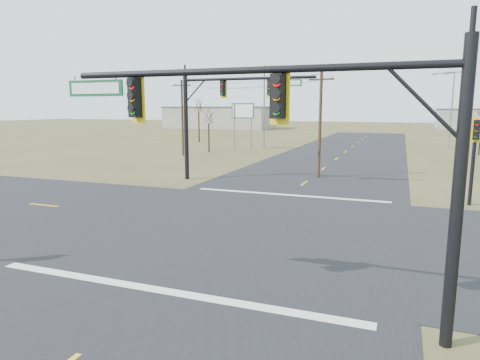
{
  "coord_description": "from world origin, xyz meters",
  "views": [
    {
      "loc": [
        6.28,
        -17.76,
        5.3
      ],
      "look_at": [
        -0.77,
        1.0,
        1.94
      ],
      "focal_mm": 32.0,
      "sensor_mm": 36.0,
      "label": 1
    }
  ],
  "objects_px": {
    "mast_arm_near": "(286,123)",
    "streetlight_a": "(466,113)",
    "pedestal_signal_ne": "(475,142)",
    "bare_tree_a": "(209,116)",
    "highway_sign": "(243,117)",
    "mast_arm_far": "(220,103)",
    "streetlight_c": "(266,102)",
    "utility_pole_far": "(182,116)",
    "streetlight_b": "(450,106)",
    "bare_tree_b": "(199,105)",
    "utility_pole_near": "(320,123)"
  },
  "relations": [
    {
      "from": "bare_tree_a",
      "to": "highway_sign",
      "type": "bearing_deg",
      "value": 67.54
    },
    {
      "from": "mast_arm_near",
      "to": "bare_tree_b",
      "type": "distance_m",
      "value": 58.6
    },
    {
      "from": "pedestal_signal_ne",
      "to": "streetlight_c",
      "type": "distance_m",
      "value": 35.46
    },
    {
      "from": "mast_arm_near",
      "to": "streetlight_b",
      "type": "height_order",
      "value": "streetlight_b"
    },
    {
      "from": "utility_pole_far",
      "to": "bare_tree_a",
      "type": "bearing_deg",
      "value": 75.01
    },
    {
      "from": "highway_sign",
      "to": "bare_tree_b",
      "type": "distance_m",
      "value": 13.61
    },
    {
      "from": "pedestal_signal_ne",
      "to": "bare_tree_b",
      "type": "bearing_deg",
      "value": 140.77
    },
    {
      "from": "pedestal_signal_ne",
      "to": "highway_sign",
      "type": "bearing_deg",
      "value": 137.91
    },
    {
      "from": "streetlight_c",
      "to": "bare_tree_b",
      "type": "distance_m",
      "value": 14.96
    },
    {
      "from": "mast_arm_near",
      "to": "bare_tree_a",
      "type": "distance_m",
      "value": 42.31
    },
    {
      "from": "streetlight_a",
      "to": "bare_tree_a",
      "type": "bearing_deg",
      "value": 167.46
    },
    {
      "from": "mast_arm_far",
      "to": "pedestal_signal_ne",
      "type": "xyz_separation_m",
      "value": [
        16.07,
        -2.6,
        -2.2
      ]
    },
    {
      "from": "mast_arm_near",
      "to": "streetlight_a",
      "type": "xyz_separation_m",
      "value": [
        7.85,
        32.86,
        -0.11
      ]
    },
    {
      "from": "utility_pole_far",
      "to": "streetlight_a",
      "type": "relative_size",
      "value": 0.97
    },
    {
      "from": "pedestal_signal_ne",
      "to": "bare_tree_a",
      "type": "relative_size",
      "value": 0.88
    },
    {
      "from": "utility_pole_near",
      "to": "streetlight_a",
      "type": "bearing_deg",
      "value": 42.31
    },
    {
      "from": "streetlight_a",
      "to": "streetlight_c",
      "type": "height_order",
      "value": "streetlight_c"
    },
    {
      "from": "mast_arm_near",
      "to": "bare_tree_b",
      "type": "xyz_separation_m",
      "value": [
        -27.59,
        51.69,
        0.93
      ]
    },
    {
      "from": "utility_pole_near",
      "to": "highway_sign",
      "type": "height_order",
      "value": "utility_pole_near"
    },
    {
      "from": "pedestal_signal_ne",
      "to": "bare_tree_a",
      "type": "height_order",
      "value": "bare_tree_a"
    },
    {
      "from": "streetlight_b",
      "to": "highway_sign",
      "type": "bearing_deg",
      "value": -173.32
    },
    {
      "from": "mast_arm_far",
      "to": "streetlight_c",
      "type": "height_order",
      "value": "streetlight_c"
    },
    {
      "from": "utility_pole_near",
      "to": "utility_pole_far",
      "type": "xyz_separation_m",
      "value": [
        -17.35,
        10.38,
        0.19
      ]
    },
    {
      "from": "streetlight_a",
      "to": "bare_tree_a",
      "type": "height_order",
      "value": "streetlight_a"
    },
    {
      "from": "mast_arm_far",
      "to": "streetlight_a",
      "type": "bearing_deg",
      "value": 50.14
    },
    {
      "from": "utility_pole_far",
      "to": "pedestal_signal_ne",
      "type": "bearing_deg",
      "value": -32.37
    },
    {
      "from": "utility_pole_near",
      "to": "bare_tree_a",
      "type": "bearing_deg",
      "value": 137.43
    },
    {
      "from": "utility_pole_far",
      "to": "highway_sign",
      "type": "relative_size",
      "value": 1.41
    },
    {
      "from": "mast_arm_far",
      "to": "streetlight_c",
      "type": "distance_m",
      "value": 26.48
    },
    {
      "from": "streetlight_a",
      "to": "mast_arm_far",
      "type": "bearing_deg",
      "value": -143.73
    },
    {
      "from": "highway_sign",
      "to": "streetlight_c",
      "type": "distance_m",
      "value": 3.63
    },
    {
      "from": "streetlight_b",
      "to": "bare_tree_a",
      "type": "distance_m",
      "value": 31.68
    },
    {
      "from": "mast_arm_near",
      "to": "utility_pole_near",
      "type": "distance_m",
      "value": 23.01
    },
    {
      "from": "streetlight_b",
      "to": "bare_tree_b",
      "type": "height_order",
      "value": "streetlight_b"
    },
    {
      "from": "streetlight_c",
      "to": "streetlight_a",
      "type": "bearing_deg",
      "value": -23.8
    },
    {
      "from": "highway_sign",
      "to": "streetlight_c",
      "type": "relative_size",
      "value": 0.55
    },
    {
      "from": "mast_arm_far",
      "to": "highway_sign",
      "type": "bearing_deg",
      "value": 117.87
    },
    {
      "from": "mast_arm_far",
      "to": "pedestal_signal_ne",
      "type": "distance_m",
      "value": 16.42
    },
    {
      "from": "utility_pole_near",
      "to": "streetlight_b",
      "type": "bearing_deg",
      "value": 68.87
    },
    {
      "from": "highway_sign",
      "to": "streetlight_a",
      "type": "height_order",
      "value": "streetlight_a"
    },
    {
      "from": "mast_arm_near",
      "to": "utility_pole_far",
      "type": "distance_m",
      "value": 39.02
    },
    {
      "from": "utility_pole_far",
      "to": "streetlight_b",
      "type": "distance_m",
      "value": 35.02
    },
    {
      "from": "utility_pole_far",
      "to": "bare_tree_b",
      "type": "relative_size",
      "value": 1.14
    },
    {
      "from": "mast_arm_far",
      "to": "bare_tree_b",
      "type": "xyz_separation_m",
      "value": [
        -17.88,
        33.01,
        0.21
      ]
    },
    {
      "from": "utility_pole_near",
      "to": "bare_tree_a",
      "type": "relative_size",
      "value": 1.45
    },
    {
      "from": "highway_sign",
      "to": "streetlight_b",
      "type": "distance_m",
      "value": 27.21
    },
    {
      "from": "pedestal_signal_ne",
      "to": "streetlight_c",
      "type": "relative_size",
      "value": 0.45
    },
    {
      "from": "mast_arm_far",
      "to": "pedestal_signal_ne",
      "type": "relative_size",
      "value": 2.01
    },
    {
      "from": "utility_pole_near",
      "to": "highway_sign",
      "type": "xyz_separation_m",
      "value": [
        -13.83,
        20.46,
        0.01
      ]
    },
    {
      "from": "streetlight_c",
      "to": "bare_tree_a",
      "type": "height_order",
      "value": "streetlight_c"
    }
  ]
}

